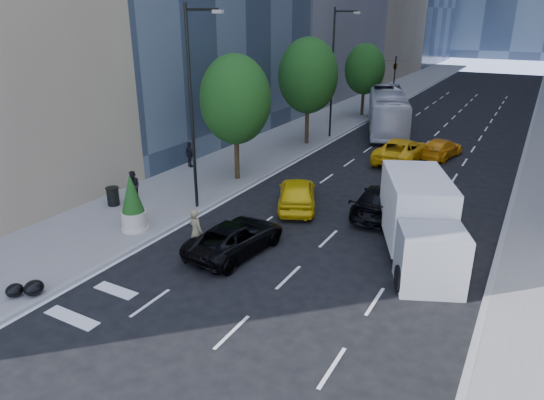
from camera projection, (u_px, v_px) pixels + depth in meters
The scene contains 22 objects.
ground at pixel (266, 271), 19.44m from camera, with size 160.00×160.00×0.00m, color black.
sidewalk_left at pixel (337, 117), 47.97m from camera, with size 6.00×120.00×0.15m, color slate.
lamp_near at pixel (194, 99), 23.49m from camera, with size 2.13×0.22×10.00m.
lamp_far at pixel (335, 66), 38.17m from camera, with size 2.13×0.22×10.00m.
tree_near at pixel (235, 100), 28.26m from camera, with size 4.20×4.20×7.46m.
tree_mid at pixel (308, 76), 36.30m from camera, with size 4.50×4.50×7.99m.
tree_far at pixel (365, 69), 47.15m from camera, with size 3.90×3.90×6.92m.
traffic_signal at pixel (395, 66), 53.45m from camera, with size 2.48×0.53×5.20m.
skateboarder at pixel (196, 235), 20.27m from camera, with size 0.74×0.49×2.03m, color #736948.
black_sedan_lincoln at pixel (236, 237), 20.79m from camera, with size 2.29×4.96×1.38m, color black.
black_sedan_mercedes at pixel (381, 200), 24.70m from camera, with size 2.13×5.24×1.52m, color black.
taxi_a at pixel (297, 193), 25.60m from camera, with size 1.92×4.77×1.62m, color #E1BC0B.
taxi_b at pixel (425, 203), 24.64m from camera, with size 1.41×4.03×1.33m, color yellow.
taxi_c at pixel (401, 150), 33.60m from camera, with size 2.72×5.89×1.64m, color #EDB00C.
taxi_d at pixel (441, 148), 34.68m from camera, with size 1.87×4.59×1.33m, color orange.
city_bus at pixel (387, 111), 42.27m from camera, with size 2.93×12.52×3.49m, color silver.
box_truck at pixel (419, 220), 20.13m from camera, with size 4.97×7.22×3.26m.
pedestrian_a at pixel (134, 186), 26.22m from camera, with size 0.79×0.61×1.62m, color black.
pedestrian_b at pixel (190, 154), 31.89m from camera, with size 1.00×0.42×1.71m, color black.
trash_can at pixel (113, 197), 25.61m from camera, with size 0.63×0.63×0.94m, color black.
planter_shrub at pixel (133, 204), 22.38m from camera, with size 1.15×1.15×2.75m.
garbage_bags at pixel (26, 289), 17.40m from camera, with size 1.13×1.09×0.56m.
Camera 1 is at (8.52, -14.85, 9.65)m, focal length 32.00 mm.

